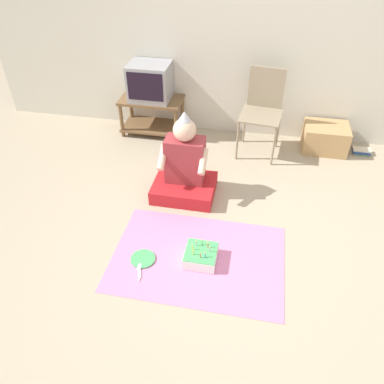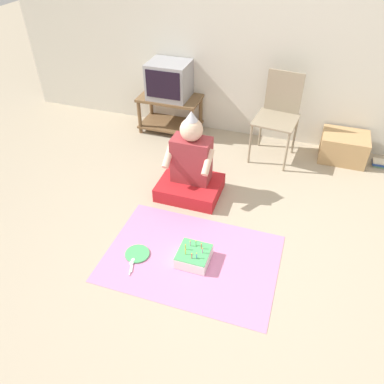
# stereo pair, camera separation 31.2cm
# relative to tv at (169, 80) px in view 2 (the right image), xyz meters

# --- Properties ---
(ground_plane) EXTENTS (16.00, 16.00, 0.00)m
(ground_plane) POSITION_rel_tv_xyz_m (1.20, -1.91, -0.64)
(ground_plane) COLOR tan
(wall_back) EXTENTS (6.40, 0.06, 2.55)m
(wall_back) POSITION_rel_tv_xyz_m (1.20, 0.24, 0.63)
(wall_back) COLOR beige
(wall_back) RESTS_ON ground_plane
(tv_stand) EXTENTS (0.73, 0.42, 0.44)m
(tv_stand) POSITION_rel_tv_xyz_m (0.00, -0.00, -0.38)
(tv_stand) COLOR brown
(tv_stand) RESTS_ON ground_plane
(tv) EXTENTS (0.46, 0.40, 0.41)m
(tv) POSITION_rel_tv_xyz_m (0.00, 0.00, 0.00)
(tv) COLOR #99999E
(tv) RESTS_ON tv_stand
(folding_chair) EXTENTS (0.47, 0.48, 0.91)m
(folding_chair) POSITION_rel_tv_xyz_m (1.29, -0.15, -0.12)
(folding_chair) COLOR gray
(folding_chair) RESTS_ON ground_plane
(cardboard_box_stack) EXTENTS (0.48, 0.39, 0.30)m
(cardboard_box_stack) POSITION_rel_tv_xyz_m (2.03, -0.02, -0.50)
(cardboard_box_stack) COLOR tan
(cardboard_box_stack) RESTS_ON ground_plane
(book_pile) EXTENTS (0.20, 0.12, 0.06)m
(book_pile) POSITION_rel_tv_xyz_m (2.44, -0.03, -0.61)
(book_pile) COLOR #60936B
(book_pile) RESTS_ON ground_plane
(person_seated) EXTENTS (0.58, 0.48, 0.86)m
(person_seated) POSITION_rel_tv_xyz_m (0.63, -1.11, -0.37)
(person_seated) COLOR red
(person_seated) RESTS_ON ground_plane
(party_cloth) EXTENTS (1.37, 0.96, 0.01)m
(party_cloth) POSITION_rel_tv_xyz_m (0.91, -1.93, -0.64)
(party_cloth) COLOR pink
(party_cloth) RESTS_ON ground_plane
(birthday_cake) EXTENTS (0.25, 0.25, 0.16)m
(birthday_cake) POSITION_rel_tv_xyz_m (0.94, -1.96, -0.59)
(birthday_cake) COLOR white
(birthday_cake) RESTS_ON party_cloth
(paper_plate) EXTENTS (0.20, 0.20, 0.01)m
(paper_plate) POSITION_rel_tv_xyz_m (0.48, -2.04, -0.63)
(paper_plate) COLOR #4CB266
(paper_plate) RESTS_ON party_cloth
(plastic_spoon_near) EXTENTS (0.06, 0.14, 0.01)m
(plastic_spoon_near) POSITION_rel_tv_xyz_m (0.48, -2.13, -0.63)
(plastic_spoon_near) COLOR white
(plastic_spoon_near) RESTS_ON party_cloth
(plastic_spoon_far) EXTENTS (0.06, 0.14, 0.01)m
(plastic_spoon_far) POSITION_rel_tv_xyz_m (0.49, -2.15, -0.63)
(plastic_spoon_far) COLOR white
(plastic_spoon_far) RESTS_ON party_cloth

